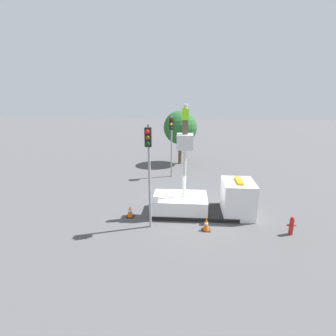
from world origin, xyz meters
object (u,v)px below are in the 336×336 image
at_px(traffic_cone_curbside, 206,224).
at_px(traffic_light_across, 171,135).
at_px(worker, 185,119).
at_px(tree_left_bg, 180,128).
at_px(bucket_truck, 207,200).
at_px(traffic_light_pole, 149,157).
at_px(traffic_cone_rear, 130,211).
at_px(fire_hydrant, 291,226).

bearing_deg(traffic_cone_curbside, traffic_light_across, 105.10).
relative_size(worker, traffic_light_across, 0.32).
height_order(traffic_light_across, tree_left_bg, tree_left_bg).
distance_m(bucket_truck, traffic_light_pole, 5.11).
xyz_separation_m(worker, traffic_cone_rear, (-3.34, -0.78, -5.64)).
xyz_separation_m(worker, tree_left_bg, (-0.62, 12.13, -2.11)).
distance_m(traffic_light_across, tree_left_bg, 4.78).
xyz_separation_m(bucket_truck, fire_hydrant, (4.46, -2.23, -0.39)).
bearing_deg(traffic_cone_rear, tree_left_bg, 78.11).
height_order(bucket_truck, traffic_light_across, traffic_light_across).
bearing_deg(traffic_cone_rear, traffic_light_across, 75.76).
distance_m(fire_hydrant, tree_left_bg, 16.12).
distance_m(fire_hydrant, traffic_cone_curbside, 4.60).
height_order(fire_hydrant, traffic_cone_curbside, fire_hydrant).
distance_m(traffic_cone_rear, tree_left_bg, 13.65).
bearing_deg(bucket_truck, traffic_light_across, 110.15).
bearing_deg(traffic_light_pole, bucket_truck, 31.86).
bearing_deg(traffic_light_across, bucket_truck, -69.85).
relative_size(traffic_light_across, traffic_cone_rear, 7.30).
distance_m(bucket_truck, tree_left_bg, 12.65).
bearing_deg(fire_hydrant, traffic_cone_curbside, 178.71).
height_order(fire_hydrant, tree_left_bg, tree_left_bg).
xyz_separation_m(worker, fire_hydrant, (5.90, -2.23, -5.47)).
xyz_separation_m(worker, traffic_light_across, (-1.27, 7.39, -2.11)).
bearing_deg(traffic_cone_curbside, traffic_cone_rear, 163.84).
bearing_deg(traffic_cone_rear, traffic_cone_curbside, -16.16).
bearing_deg(traffic_light_across, worker, -80.28).
distance_m(traffic_light_pole, tree_left_bg, 14.26).
distance_m(bucket_truck, worker, 5.28).
bearing_deg(fire_hydrant, bucket_truck, 153.45).
xyz_separation_m(bucket_truck, tree_left_bg, (-2.07, 12.13, 2.97)).
bearing_deg(worker, fire_hydrant, -20.66).
bearing_deg(traffic_light_across, traffic_cone_rear, -104.24).
relative_size(bucket_truck, traffic_cone_rear, 8.35).
distance_m(traffic_cone_curbside, tree_left_bg, 14.80).
bearing_deg(worker, traffic_cone_rear, -166.89).
xyz_separation_m(bucket_truck, traffic_cone_rear, (-4.79, -0.78, -0.56)).
height_order(traffic_light_across, traffic_cone_curbside, traffic_light_across).
bearing_deg(traffic_light_across, fire_hydrant, -53.30).
bearing_deg(traffic_cone_curbside, fire_hydrant, -1.29).
bearing_deg(fire_hydrant, traffic_light_pole, 178.89).
bearing_deg(tree_left_bg, traffic_cone_curbside, -82.31).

